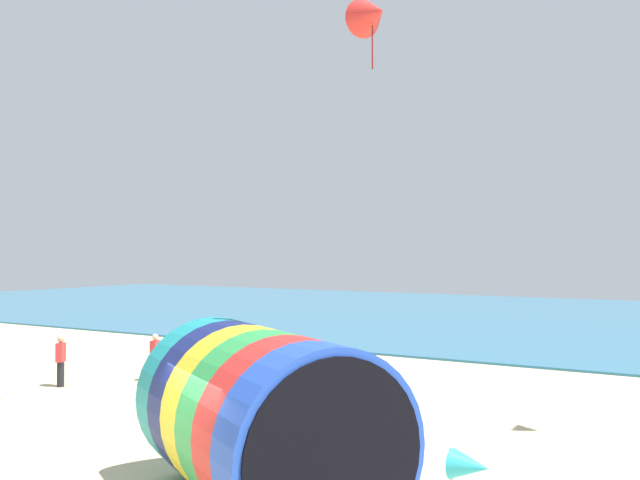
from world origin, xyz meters
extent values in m
cube|color=teal|center=(0.00, 38.74, 0.05)|extent=(120.00, 40.00, 0.10)
cylinder|color=teal|center=(-1.27, 2.35, 1.59)|extent=(2.39, 3.18, 3.18)
cylinder|color=navy|center=(-0.51, 1.89, 1.59)|extent=(2.39, 3.18, 3.18)
cylinder|color=yellow|center=(0.25, 1.44, 1.59)|extent=(2.39, 3.18, 3.18)
cylinder|color=green|center=(1.01, 0.98, 1.59)|extent=(2.39, 3.18, 3.18)
cylinder|color=red|center=(1.76, 0.53, 1.59)|extent=(2.39, 3.18, 3.18)
cylinder|color=blue|center=(2.52, 0.08, 1.59)|extent=(2.39, 3.18, 3.18)
cylinder|color=black|center=(2.92, -0.16, 1.59)|extent=(1.55, 2.54, 2.93)
cone|color=red|center=(2.07, 2.71, 8.97)|extent=(1.08, 1.06, 0.81)
cylinder|color=maroon|center=(2.07, 2.71, 8.36)|extent=(0.03, 0.03, 0.81)
cylinder|color=black|center=(-11.72, 6.91, 0.42)|extent=(0.24, 0.24, 0.84)
cube|color=red|center=(-11.72, 6.91, 1.15)|extent=(0.36, 0.42, 0.63)
sphere|color=tan|center=(-11.72, 6.91, 1.60)|extent=(0.23, 0.23, 0.23)
cylinder|color=#383D56|center=(-3.56, 6.59, 0.39)|extent=(0.24, 0.24, 0.77)
cube|color=#338C4C|center=(-3.56, 6.59, 1.07)|extent=(0.42, 0.38, 0.58)
sphere|color=#9E7051|center=(-3.56, 6.59, 1.48)|extent=(0.21, 0.21, 0.21)
cylinder|color=#726651|center=(-9.72, 9.27, 0.40)|extent=(0.24, 0.24, 0.81)
cube|color=red|center=(-9.72, 9.27, 1.11)|extent=(0.29, 0.40, 0.61)
sphere|color=beige|center=(-9.72, 9.27, 1.55)|extent=(0.22, 0.22, 0.22)
cone|color=#2DB2C6|center=(5.30, -1.27, 2.14)|extent=(0.45, 0.36, 0.36)
camera|label=1|loc=(8.01, -9.09, 4.59)|focal=40.00mm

